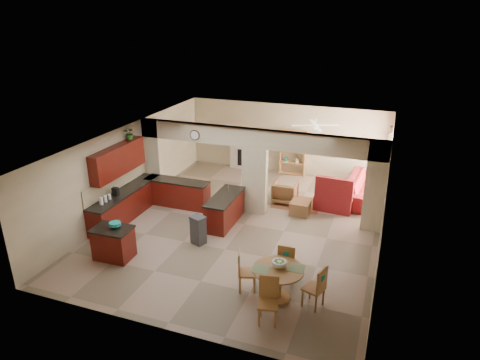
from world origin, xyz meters
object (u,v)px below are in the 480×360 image
(kitchen_island, at_px, (114,243))
(armchair, at_px, (285,192))
(dining_table, at_px, (278,279))
(sofa, at_px, (364,188))

(kitchen_island, bearing_deg, armchair, 54.04)
(dining_table, relative_size, sofa, 0.42)
(kitchen_island, height_order, sofa, kitchen_island)
(sofa, xyz_separation_m, armchair, (-2.54, -1.23, -0.04))
(dining_table, bearing_deg, sofa, 78.25)
(dining_table, bearing_deg, kitchen_island, 177.29)
(sofa, height_order, armchair, sofa)
(armchair, bearing_deg, sofa, -154.43)
(dining_table, distance_m, armchair, 5.42)
(kitchen_island, xyz_separation_m, sofa, (5.92, 6.30, -0.03))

